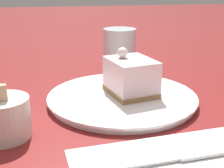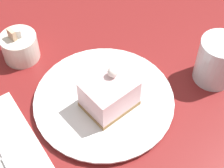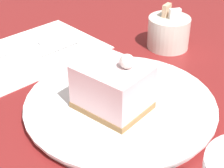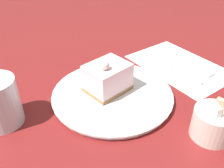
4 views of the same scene
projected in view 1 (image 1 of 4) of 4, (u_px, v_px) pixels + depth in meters
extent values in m
plane|color=maroon|center=(107.00, 95.00, 0.59)|extent=(4.00, 4.00, 0.00)
cylinder|color=white|center=(122.00, 98.00, 0.55)|extent=(0.25, 0.25, 0.01)
cylinder|color=white|center=(122.00, 96.00, 0.55)|extent=(0.26, 0.26, 0.00)
cube|color=#9E7547|center=(131.00, 91.00, 0.56)|extent=(0.10, 0.09, 0.01)
cube|color=silver|center=(131.00, 74.00, 0.55)|extent=(0.10, 0.09, 0.05)
sphere|color=white|center=(123.00, 53.00, 0.54)|extent=(0.02, 0.02, 0.02)
cube|color=silver|center=(214.00, 152.00, 0.38)|extent=(0.02, 0.10, 0.00)
cube|color=silver|center=(140.00, 164.00, 0.36)|extent=(0.02, 0.10, 0.00)
cylinder|color=silver|center=(3.00, 118.00, 0.42)|extent=(0.07, 0.07, 0.06)
cylinder|color=silver|center=(120.00, 48.00, 0.75)|extent=(0.08, 0.08, 0.10)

